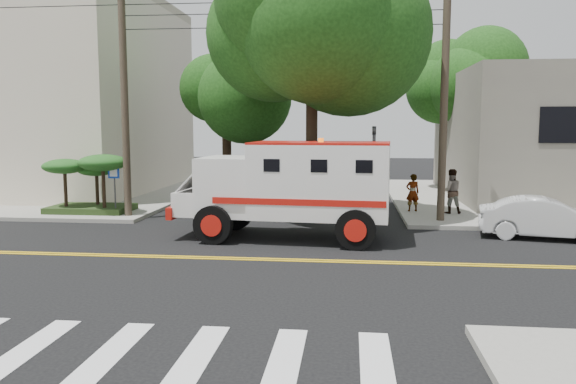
# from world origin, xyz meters

# --- Properties ---
(ground) EXTENTS (100.00, 100.00, 0.00)m
(ground) POSITION_xyz_m (0.00, 0.00, 0.00)
(ground) COLOR black
(ground) RESTS_ON ground
(sidewalk_ne) EXTENTS (17.00, 17.00, 0.15)m
(sidewalk_ne) POSITION_xyz_m (13.50, 13.50, 0.07)
(sidewalk_ne) COLOR gray
(sidewalk_ne) RESTS_ON ground
(sidewalk_nw) EXTENTS (17.00, 17.00, 0.15)m
(sidewalk_nw) POSITION_xyz_m (-13.50, 13.50, 0.07)
(sidewalk_nw) COLOR gray
(sidewalk_nw) RESTS_ON ground
(building_left) EXTENTS (16.00, 14.00, 10.00)m
(building_left) POSITION_xyz_m (-15.50, 15.00, 5.15)
(building_left) COLOR beige
(building_left) RESTS_ON sidewalk_nw
(utility_pole_left) EXTENTS (0.28, 0.28, 9.00)m
(utility_pole_left) POSITION_xyz_m (-5.60, 6.00, 4.50)
(utility_pole_left) COLOR #382D23
(utility_pole_left) RESTS_ON ground
(utility_pole_right) EXTENTS (0.28, 0.28, 9.00)m
(utility_pole_right) POSITION_xyz_m (6.30, 6.20, 4.50)
(utility_pole_right) COLOR #382D23
(utility_pole_right) RESTS_ON ground
(tree_main) EXTENTS (6.08, 5.70, 9.85)m
(tree_main) POSITION_xyz_m (1.94, 6.21, 7.20)
(tree_main) COLOR black
(tree_main) RESTS_ON ground
(tree_left) EXTENTS (4.48, 4.20, 7.70)m
(tree_left) POSITION_xyz_m (-2.68, 11.79, 5.73)
(tree_left) COLOR black
(tree_left) RESTS_ON ground
(tree_right) EXTENTS (4.80, 4.50, 8.20)m
(tree_right) POSITION_xyz_m (8.84, 15.77, 6.09)
(tree_right) COLOR black
(tree_right) RESTS_ON ground
(traffic_signal) EXTENTS (0.15, 0.18, 3.60)m
(traffic_signal) POSITION_xyz_m (3.80, 5.60, 2.23)
(traffic_signal) COLOR #3F3F42
(traffic_signal) RESTS_ON ground
(accessibility_sign) EXTENTS (0.45, 0.10, 2.02)m
(accessibility_sign) POSITION_xyz_m (-6.20, 6.17, 1.37)
(accessibility_sign) COLOR #3F3F42
(accessibility_sign) RESTS_ON ground
(palm_planter) EXTENTS (3.52, 2.63, 2.36)m
(palm_planter) POSITION_xyz_m (-7.44, 6.62, 1.65)
(palm_planter) COLOR #1E3314
(palm_planter) RESTS_ON sidewalk_nw
(armored_truck) EXTENTS (7.01, 3.20, 3.11)m
(armored_truck) POSITION_xyz_m (1.16, 2.88, 1.77)
(armored_truck) COLOR silver
(armored_truck) RESTS_ON ground
(parked_sedan) EXTENTS (4.24, 2.14, 1.33)m
(parked_sedan) POSITION_xyz_m (9.21, 3.80, 0.67)
(parked_sedan) COLOR silver
(parked_sedan) RESTS_ON ground
(pedestrian_a) EXTENTS (0.62, 0.46, 1.53)m
(pedestrian_a) POSITION_xyz_m (5.50, 8.31, 0.91)
(pedestrian_a) COLOR gray
(pedestrian_a) RESTS_ON sidewalk_ne
(pedestrian_b) EXTENTS (0.91, 0.73, 1.77)m
(pedestrian_b) POSITION_xyz_m (6.94, 7.92, 1.03)
(pedestrian_b) COLOR gray
(pedestrian_b) RESTS_ON sidewalk_ne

